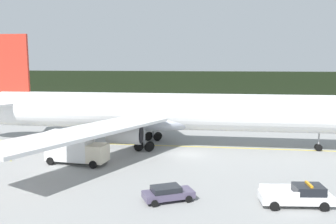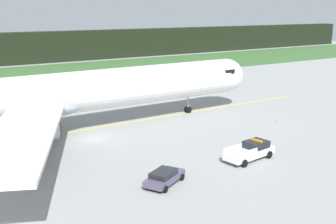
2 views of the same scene
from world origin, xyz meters
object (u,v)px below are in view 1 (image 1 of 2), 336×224
object	(u,v)px
ops_pickup_truck	(298,195)
staff_car	(168,193)
airliner	(168,112)
apron_cone	(317,190)
catering_truck	(75,147)

from	to	relation	value
ops_pickup_truck	staff_car	distance (m)	10.76
staff_car	airliner	bearing A→B (deg)	98.77
staff_car	apron_cone	world-z (taller)	staff_car
airliner	apron_cone	xyz separation A→B (m)	(16.05, -16.33, -4.47)
ops_pickup_truck	apron_cone	xyz separation A→B (m)	(2.23, 3.08, -0.57)
ops_pickup_truck	airliner	bearing A→B (deg)	125.46
staff_car	apron_cone	bearing A→B (deg)	15.71
catering_truck	apron_cone	bearing A→B (deg)	-12.81
airliner	ops_pickup_truck	xyz separation A→B (m)	(13.82, -19.41, -3.90)
ops_pickup_truck	staff_car	size ratio (longest dim) A/B	1.28
airliner	ops_pickup_truck	bearing A→B (deg)	-54.54
apron_cone	catering_truck	bearing A→B (deg)	167.19
airliner	apron_cone	bearing A→B (deg)	-45.48
airliner	catering_truck	bearing A→B (deg)	-131.45
catering_truck	staff_car	bearing A→B (deg)	-37.21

